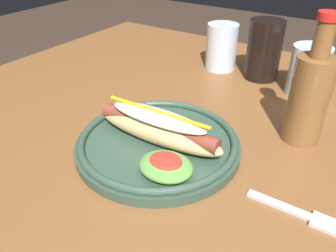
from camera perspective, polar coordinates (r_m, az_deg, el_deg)
dining_table at (r=0.66m, az=7.98°, el=-8.35°), size 1.25×1.02×0.74m
hot_dog_plate at (r=0.55m, az=-1.65°, el=-2.39°), size 0.27×0.27×0.08m
fork at (r=0.48m, az=21.49°, el=-13.67°), size 0.12×0.03×0.00m
soda_cup at (r=0.83m, az=16.01°, el=12.32°), size 0.08×0.08×0.14m
water_cup at (r=0.78m, az=22.72°, el=8.62°), size 0.08×0.08×0.11m
extra_cup at (r=0.87m, az=9.09°, el=13.15°), size 0.08×0.08×0.11m
glass_bottle at (r=0.59m, az=22.91°, el=4.81°), size 0.06×0.06×0.22m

